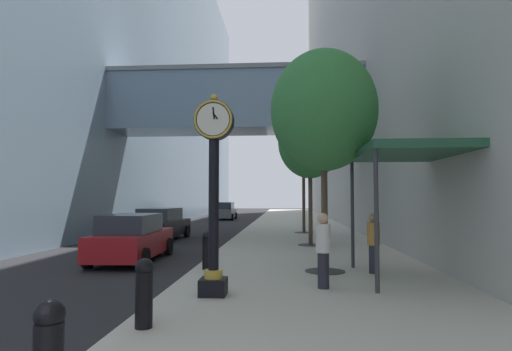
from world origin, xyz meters
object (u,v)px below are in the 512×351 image
street_tree_mid_near (310,142)px  street_tree_mid_far (303,144)px  pedestrian_walking (374,242)px  street_clock (214,184)px  bollard_second (144,291)px  car_black_mid (161,224)px  car_red_far (132,238)px  bollard_fourth (207,249)px  car_grey_near (225,211)px  street_tree_near (324,111)px  pedestrian_by_clock (323,248)px

street_tree_mid_near → street_tree_mid_far: 6.40m
street_tree_mid_far → pedestrian_walking: street_tree_mid_far is taller
street_clock → bollard_second: bearing=-108.0°
car_black_mid → car_red_far: bearing=-80.9°
car_red_far → bollard_fourth: bearing=-35.9°
bollard_fourth → car_grey_near: size_ratio=0.24×
bollard_fourth → street_tree_mid_near: street_tree_mid_near is taller
street_tree_near → car_grey_near: (-7.06, 29.20, -3.79)m
bollard_fourth → car_red_far: size_ratio=0.24×
pedestrian_walking → pedestrian_by_clock: pedestrian_by_clock is taller
street_clock → pedestrian_by_clock: street_clock is taller
street_tree_mid_far → car_grey_near: size_ratio=1.41×
bollard_fourth → street_tree_near: (3.32, -0.12, 3.92)m
car_black_mid → bollard_second: bearing=-74.1°
pedestrian_walking → car_red_far: bearing=162.0°
bollard_fourth → pedestrian_by_clock: (3.08, -2.25, 0.33)m
bollard_fourth → street_tree_mid_near: 8.06m
pedestrian_by_clock → car_black_mid: (-7.22, 11.46, -0.24)m
street_tree_near → street_tree_mid_near: street_tree_near is taller
bollard_second → street_tree_near: 7.29m
bollard_fourth → street_tree_near: 5.13m
pedestrian_walking → pedestrian_by_clock: size_ratio=0.95×
street_clock → car_red_far: size_ratio=0.95×
street_tree_mid_near → pedestrian_walking: bearing=-78.8°
street_tree_mid_near → street_tree_mid_far: street_tree_mid_far is taller
street_tree_near → pedestrian_by_clock: 4.18m
bollard_fourth → car_red_far: (-3.02, 2.19, 0.08)m
street_clock → car_red_far: street_clock is taller
car_red_far → bollard_second: bearing=-68.0°
street_tree_near → car_black_mid: 12.54m
car_grey_near → car_red_far: (0.72, -26.89, -0.05)m
street_tree_mid_far → car_grey_near: 18.50m
street_clock → car_grey_near: street_clock is taller
pedestrian_by_clock → car_black_mid: size_ratio=0.36×
pedestrian_by_clock → car_red_far: pedestrian_by_clock is taller
street_tree_mid_far → street_tree_near: bearing=-90.0°
pedestrian_walking → bollard_second: bearing=-132.7°
bollard_second → street_tree_near: street_tree_near is taller
bollard_fourth → car_grey_near: bearing=97.3°
bollard_fourth → street_tree_mid_far: street_tree_mid_far is taller
street_tree_mid_near → car_grey_near: (-7.06, 22.85, -3.77)m
street_tree_mid_far → pedestrian_by_clock: street_tree_mid_far is taller
bollard_second → car_grey_near: 34.57m
street_clock → pedestrian_by_clock: 2.89m
bollard_fourth → pedestrian_by_clock: pedestrian_by_clock is taller
street_tree_mid_far → car_red_far: 13.00m
street_clock → pedestrian_by_clock: size_ratio=2.52×
car_red_far → street_tree_near: bearing=-20.0°
pedestrian_walking → car_grey_near: (-8.36, 29.37, -0.15)m
bollard_second → bollard_fourth: 5.29m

